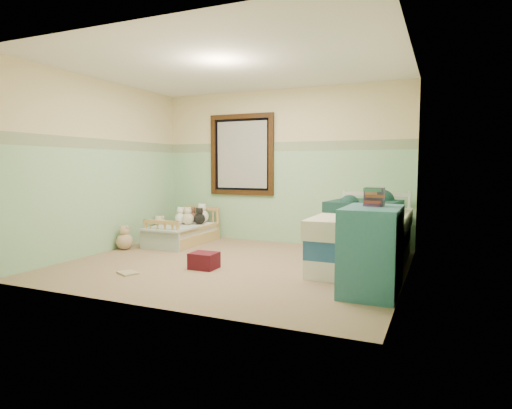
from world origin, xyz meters
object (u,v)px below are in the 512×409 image
at_px(toddler_bed_frame, 184,238).
at_px(dresser, 372,250).
at_px(red_pillow, 204,261).
at_px(floor_book, 128,273).
at_px(twin_bed_frame, 363,257).
at_px(plush_floor_tan, 124,241).
at_px(plush_floor_cream, 160,232).

xyz_separation_m(toddler_bed_frame, dresser, (3.23, -1.59, 0.35)).
distance_m(red_pillow, floor_book, 0.91).
bearing_deg(red_pillow, twin_bed_frame, 28.46).
bearing_deg(floor_book, plush_floor_tan, 157.78).
xyz_separation_m(plush_floor_tan, red_pillow, (1.72, -0.57, -0.02)).
xyz_separation_m(plush_floor_cream, twin_bed_frame, (3.50, -0.51, -0.03)).
bearing_deg(toddler_bed_frame, red_pillow, -49.25).
distance_m(toddler_bed_frame, twin_bed_frame, 2.99).
bearing_deg(dresser, plush_floor_cream, 156.02).
bearing_deg(red_pillow, dresser, -5.76).
height_order(plush_floor_cream, plush_floor_tan, plush_floor_cream).
height_order(toddler_bed_frame, red_pillow, red_pillow).
relative_size(toddler_bed_frame, plush_floor_tan, 5.18).
xyz_separation_m(toddler_bed_frame, plush_floor_tan, (-0.53, -0.81, 0.04)).
height_order(plush_floor_tan, floor_book, plush_floor_tan).
bearing_deg(twin_bed_frame, toddler_bed_frame, 171.89).
distance_m(plush_floor_cream, plush_floor_tan, 0.90).
bearing_deg(plush_floor_tan, plush_floor_cream, 90.75).
bearing_deg(floor_book, plush_floor_cream, 142.96).
relative_size(red_pillow, floor_book, 1.35).
bearing_deg(twin_bed_frame, dresser, -76.83).
height_order(plush_floor_cream, twin_bed_frame, plush_floor_cream).
bearing_deg(floor_book, twin_bed_frame, 58.25).
xyz_separation_m(dresser, red_pillow, (-2.04, 0.21, -0.33)).
xyz_separation_m(plush_floor_cream, red_pillow, (1.73, -1.47, -0.04)).
bearing_deg(red_pillow, toddler_bed_frame, 130.75).
bearing_deg(toddler_bed_frame, plush_floor_tan, -123.33).
bearing_deg(twin_bed_frame, red_pillow, -151.54).
bearing_deg(plush_floor_tan, toddler_bed_frame, 56.67).
height_order(twin_bed_frame, dresser, dresser).
xyz_separation_m(plush_floor_tan, twin_bed_frame, (3.49, 0.39, -0.01)).
bearing_deg(red_pillow, plush_floor_cream, 139.64).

